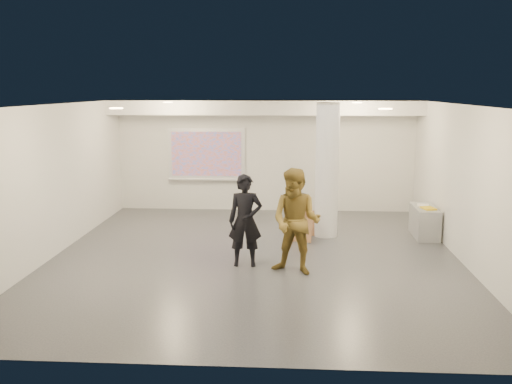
# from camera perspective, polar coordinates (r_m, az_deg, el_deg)

# --- Properties ---
(floor) EXTENTS (8.00, 9.00, 0.01)m
(floor) POSITION_cam_1_polar(r_m,az_deg,el_deg) (11.36, -0.13, -6.58)
(floor) COLOR #34373B
(floor) RESTS_ON ground
(ceiling) EXTENTS (8.00, 9.00, 0.01)m
(ceiling) POSITION_cam_1_polar(r_m,az_deg,el_deg) (10.87, -0.13, 8.73)
(ceiling) COLOR white
(ceiling) RESTS_ON floor
(wall_back) EXTENTS (8.00, 0.01, 3.00)m
(wall_back) POSITION_cam_1_polar(r_m,az_deg,el_deg) (15.47, 0.94, 3.64)
(wall_back) COLOR silver
(wall_back) RESTS_ON floor
(wall_front) EXTENTS (8.00, 0.01, 3.00)m
(wall_front) POSITION_cam_1_polar(r_m,az_deg,el_deg) (6.64, -2.63, -5.47)
(wall_front) COLOR silver
(wall_front) RESTS_ON floor
(wall_left) EXTENTS (0.01, 9.00, 3.00)m
(wall_left) POSITION_cam_1_polar(r_m,az_deg,el_deg) (11.96, -19.63, 1.05)
(wall_left) COLOR silver
(wall_left) RESTS_ON floor
(wall_right) EXTENTS (0.01, 9.00, 3.00)m
(wall_right) POSITION_cam_1_polar(r_m,az_deg,el_deg) (11.48, 20.22, 0.65)
(wall_right) COLOR silver
(wall_right) RESTS_ON floor
(soffit_band) EXTENTS (8.00, 1.10, 0.36)m
(soffit_band) POSITION_cam_1_polar(r_m,az_deg,el_deg) (14.82, 0.86, 8.46)
(soffit_band) COLOR white
(soffit_band) RESTS_ON ceiling
(downlight_nw) EXTENTS (0.22, 0.22, 0.02)m
(downlight_nw) POSITION_cam_1_polar(r_m,az_deg,el_deg) (13.66, -8.80, 8.85)
(downlight_nw) COLOR #FFD090
(downlight_nw) RESTS_ON ceiling
(downlight_ne) EXTENTS (0.22, 0.22, 0.02)m
(downlight_ne) POSITION_cam_1_polar(r_m,az_deg,el_deg) (13.44, 10.09, 8.79)
(downlight_ne) COLOR #FFD090
(downlight_ne) RESTS_ON ceiling
(downlight_sw) EXTENTS (0.22, 0.22, 0.02)m
(downlight_sw) POSITION_cam_1_polar(r_m,az_deg,el_deg) (9.79, -13.81, 8.13)
(downlight_sw) COLOR #FFD090
(downlight_sw) RESTS_ON ceiling
(downlight_se) EXTENTS (0.22, 0.22, 0.02)m
(downlight_se) POSITION_cam_1_polar(r_m,az_deg,el_deg) (9.47, 12.80, 8.11)
(downlight_se) COLOR #FFD090
(downlight_se) RESTS_ON ceiling
(column) EXTENTS (0.52, 0.52, 3.00)m
(column) POSITION_cam_1_polar(r_m,az_deg,el_deg) (12.80, 7.11, 2.15)
(column) COLOR white
(column) RESTS_ON floor
(projection_screen) EXTENTS (2.10, 0.13, 1.42)m
(projection_screen) POSITION_cam_1_polar(r_m,az_deg,el_deg) (15.57, -4.97, 3.75)
(projection_screen) COLOR silver
(projection_screen) RESTS_ON wall_back
(credenza) EXTENTS (0.50, 1.18, 0.68)m
(credenza) POSITION_cam_1_polar(r_m,az_deg,el_deg) (13.41, 16.50, -2.87)
(credenza) COLOR gray
(credenza) RESTS_ON floor
(papers_stack) EXTENTS (0.31, 0.37, 0.02)m
(papers_stack) POSITION_cam_1_polar(r_m,az_deg,el_deg) (13.45, 16.37, -1.29)
(papers_stack) COLOR white
(papers_stack) RESTS_ON credenza
(postit_pad) EXTENTS (0.32, 0.39, 0.03)m
(postit_pad) POSITION_cam_1_polar(r_m,az_deg,el_deg) (13.13, 16.86, -1.57)
(postit_pad) COLOR yellow
(postit_pad) RESTS_ON credenza
(cardboard_back) EXTENTS (0.54, 0.19, 0.57)m
(cardboard_back) POSITION_cam_1_polar(r_m,az_deg,el_deg) (13.03, 5.41, -3.11)
(cardboard_back) COLOR #996843
(cardboard_back) RESTS_ON floor
(cardboard_front) EXTENTS (0.53, 0.30, 0.54)m
(cardboard_front) POSITION_cam_1_polar(r_m,az_deg,el_deg) (12.49, 4.47, -3.75)
(cardboard_front) COLOR #996843
(cardboard_front) RESTS_ON floor
(woman) EXTENTS (0.65, 0.45, 1.74)m
(woman) POSITION_cam_1_polar(r_m,az_deg,el_deg) (10.67, -1.08, -2.87)
(woman) COLOR black
(woman) RESTS_ON floor
(man) EXTENTS (1.12, 1.00, 1.91)m
(man) POSITION_cam_1_polar(r_m,az_deg,el_deg) (10.22, 4.04, -2.98)
(man) COLOR olive
(man) RESTS_ON floor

